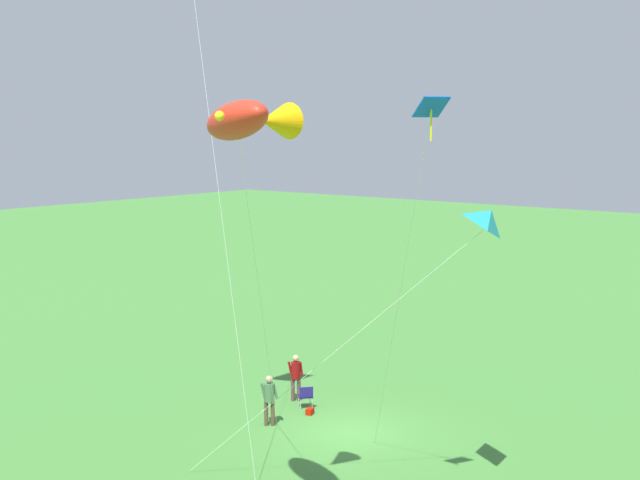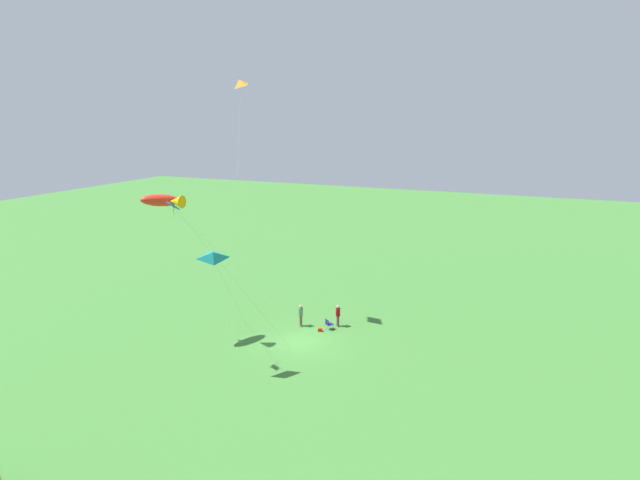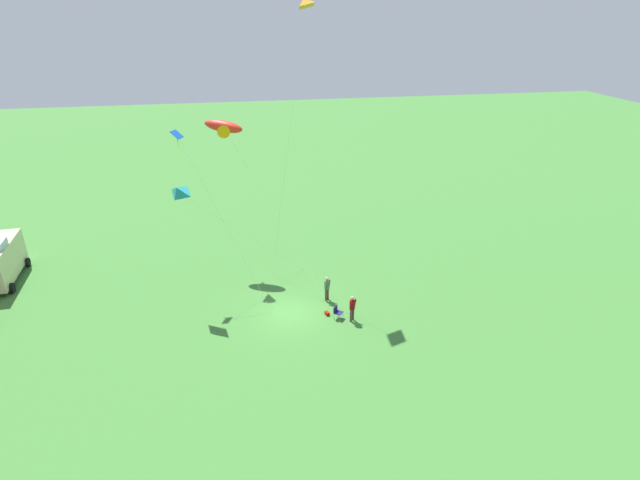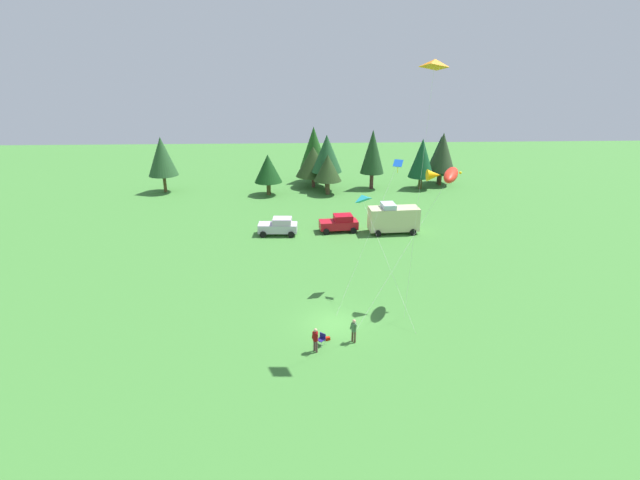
{
  "view_description": "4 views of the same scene",
  "coord_description": "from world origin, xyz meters",
  "px_view_note": "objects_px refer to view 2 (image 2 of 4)",
  "views": [
    {
      "loc": [
        22.85,
        16.96,
        10.11
      ],
      "look_at": [
        -0.1,
        -1.42,
        6.31
      ],
      "focal_mm": 50.0,
      "sensor_mm": 36.0,
      "label": 1
    },
    {
      "loc": [
        -14.02,
        29.77,
        15.61
      ],
      "look_at": [
        -0.99,
        -1.18,
        7.36
      ],
      "focal_mm": 28.0,
      "sensor_mm": 36.0,
      "label": 2
    },
    {
      "loc": [
        -26.69,
        3.09,
        17.73
      ],
      "look_at": [
        -2.44,
        -1.44,
        6.19
      ],
      "focal_mm": 28.0,
      "sensor_mm": 36.0,
      "label": 3
    },
    {
      "loc": [
        -2.41,
        -31.99,
        18.41
      ],
      "look_at": [
        -0.97,
        0.45,
        6.36
      ],
      "focal_mm": 28.0,
      "sensor_mm": 36.0,
      "label": 4
    }
  ],
  "objects_px": {
    "person_kite_flyer": "(301,314)",
    "person_spectator": "(338,314)",
    "kite_delta_orange": "(239,84)",
    "kite_delta_teal": "(213,256)",
    "folding_chair": "(328,324)",
    "backpack_on_grass": "(320,330)",
    "kite_diamond_blue": "(180,215)",
    "kite_large_fish": "(165,201)"
  },
  "relations": [
    {
      "from": "person_kite_flyer",
      "to": "person_spectator",
      "type": "height_order",
      "value": "same"
    },
    {
      "from": "kite_delta_orange",
      "to": "person_spectator",
      "type": "bearing_deg",
      "value": -166.41
    },
    {
      "from": "person_spectator",
      "to": "kite_delta_teal",
      "type": "height_order",
      "value": "kite_delta_teal"
    },
    {
      "from": "folding_chair",
      "to": "backpack_on_grass",
      "type": "height_order",
      "value": "folding_chair"
    },
    {
      "from": "folding_chair",
      "to": "kite_diamond_blue",
      "type": "height_order",
      "value": "kite_diamond_blue"
    },
    {
      "from": "folding_chair",
      "to": "kite_delta_orange",
      "type": "xyz_separation_m",
      "value": [
        6.55,
        0.84,
        17.46
      ]
    },
    {
      "from": "person_spectator",
      "to": "person_kite_flyer",
      "type": "bearing_deg",
      "value": 163.03
    },
    {
      "from": "kite_large_fish",
      "to": "kite_delta_teal",
      "type": "bearing_deg",
      "value": 152.72
    },
    {
      "from": "folding_chair",
      "to": "kite_diamond_blue",
      "type": "bearing_deg",
      "value": -175.28
    },
    {
      "from": "kite_diamond_blue",
      "to": "person_kite_flyer",
      "type": "bearing_deg",
      "value": -114.73
    },
    {
      "from": "kite_large_fish",
      "to": "kite_diamond_blue",
      "type": "relative_size",
      "value": 1.0
    },
    {
      "from": "folding_chair",
      "to": "kite_delta_teal",
      "type": "bearing_deg",
      "value": -162.0
    },
    {
      "from": "kite_diamond_blue",
      "to": "kite_delta_orange",
      "type": "height_order",
      "value": "kite_delta_orange"
    },
    {
      "from": "person_kite_flyer",
      "to": "folding_chair",
      "type": "distance_m",
      "value": 2.27
    },
    {
      "from": "person_spectator",
      "to": "backpack_on_grass",
      "type": "xyz_separation_m",
      "value": [
        0.89,
        1.4,
        -0.91
      ]
    },
    {
      "from": "person_kite_flyer",
      "to": "kite_delta_teal",
      "type": "height_order",
      "value": "kite_delta_teal"
    },
    {
      "from": "folding_chair",
      "to": "kite_large_fish",
      "type": "height_order",
      "value": "kite_large_fish"
    },
    {
      "from": "person_kite_flyer",
      "to": "backpack_on_grass",
      "type": "height_order",
      "value": "person_kite_flyer"
    },
    {
      "from": "kite_delta_orange",
      "to": "kite_diamond_blue",
      "type": "bearing_deg",
      "value": 93.06
    },
    {
      "from": "person_kite_flyer",
      "to": "person_spectator",
      "type": "xyz_separation_m",
      "value": [
        -2.64,
        -1.06,
        0.0
      ]
    },
    {
      "from": "kite_diamond_blue",
      "to": "kite_delta_orange",
      "type": "relative_size",
      "value": 0.59
    },
    {
      "from": "kite_large_fish",
      "to": "person_kite_flyer",
      "type": "bearing_deg",
      "value": -140.74
    },
    {
      "from": "kite_delta_orange",
      "to": "kite_delta_teal",
      "type": "relative_size",
      "value": 2.07
    },
    {
      "from": "folding_chair",
      "to": "kite_delta_teal",
      "type": "height_order",
      "value": "kite_delta_teal"
    },
    {
      "from": "kite_large_fish",
      "to": "kite_diamond_blue",
      "type": "height_order",
      "value": "kite_large_fish"
    },
    {
      "from": "kite_diamond_blue",
      "to": "kite_delta_teal",
      "type": "relative_size",
      "value": 1.21
    },
    {
      "from": "person_kite_flyer",
      "to": "folding_chair",
      "type": "xyz_separation_m",
      "value": [
        -2.2,
        -0.22,
        -0.53
      ]
    },
    {
      "from": "person_spectator",
      "to": "backpack_on_grass",
      "type": "distance_m",
      "value": 1.89
    },
    {
      "from": "person_kite_flyer",
      "to": "kite_delta_orange",
      "type": "height_order",
      "value": "kite_delta_orange"
    },
    {
      "from": "person_kite_flyer",
      "to": "kite_delta_teal",
      "type": "bearing_deg",
      "value": -141.95
    },
    {
      "from": "person_spectator",
      "to": "kite_large_fish",
      "type": "xyz_separation_m",
      "value": [
        9.88,
        6.98,
        9.18
      ]
    },
    {
      "from": "kite_delta_teal",
      "to": "kite_diamond_blue",
      "type": "bearing_deg",
      "value": -8.7
    },
    {
      "from": "folding_chair",
      "to": "kite_delta_orange",
      "type": "relative_size",
      "value": 0.04
    },
    {
      "from": "folding_chair",
      "to": "backpack_on_grass",
      "type": "relative_size",
      "value": 2.56
    },
    {
      "from": "person_kite_flyer",
      "to": "kite_diamond_blue",
      "type": "distance_m",
      "value": 12.95
    },
    {
      "from": "kite_large_fish",
      "to": "kite_delta_orange",
      "type": "xyz_separation_m",
      "value": [
        -2.89,
        -5.29,
        7.74
      ]
    },
    {
      "from": "folding_chair",
      "to": "kite_diamond_blue",
      "type": "xyz_separation_m",
      "value": [
        6.13,
        8.74,
        9.46
      ]
    },
    {
      "from": "kite_delta_orange",
      "to": "backpack_on_grass",
      "type": "bearing_deg",
      "value": -177.29
    },
    {
      "from": "person_spectator",
      "to": "kite_large_fish",
      "type": "height_order",
      "value": "kite_large_fish"
    },
    {
      "from": "person_kite_flyer",
      "to": "kite_delta_teal",
      "type": "distance_m",
      "value": 11.23
    },
    {
      "from": "backpack_on_grass",
      "to": "person_kite_flyer",
      "type": "bearing_deg",
      "value": -10.83
    },
    {
      "from": "person_spectator",
      "to": "folding_chair",
      "type": "bearing_deg",
      "value": -156.49
    }
  ]
}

